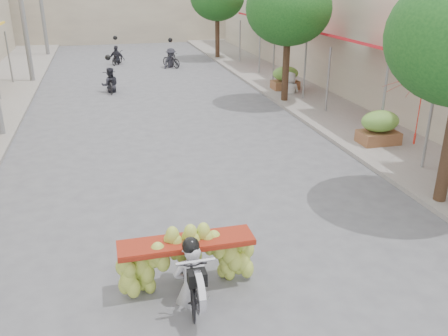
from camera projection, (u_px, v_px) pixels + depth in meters
sidewalk_right at (309, 94)px, 21.35m from camera, size 4.00×60.00×0.12m
shophouse_row_right at (430, 26)px, 20.50m from camera, size 9.77×40.00×6.00m
street_tree_mid at (289, 9)px, 18.69m from camera, size 3.40×3.40×5.25m
produce_crate_mid at (380, 125)px, 14.63m from camera, size 1.20×0.88×1.16m
produce_crate_far at (285, 76)px, 21.82m from camera, size 1.20×0.88×1.16m
banana_motorbike at (189, 260)px, 7.70m from camera, size 2.25×1.85×2.02m
market_umbrella at (425, 77)px, 12.33m from camera, size 2.58×2.58×1.87m
pedestrian at (291, 72)px, 20.98m from camera, size 0.92×0.56×1.84m
bg_motorbike_a at (109, 76)px, 21.70m from camera, size 0.81×1.55×1.95m
bg_motorbike_b at (171, 52)px, 27.55m from camera, size 1.19×1.51×1.95m
bg_motorbike_c at (116, 50)px, 28.57m from camera, size 1.11×1.50×1.95m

